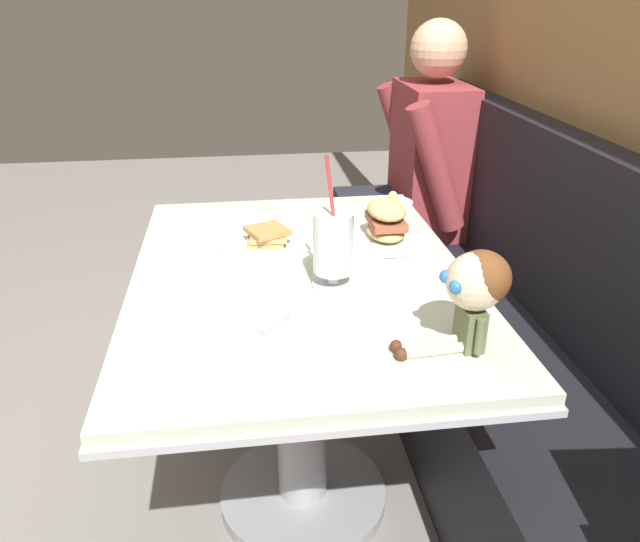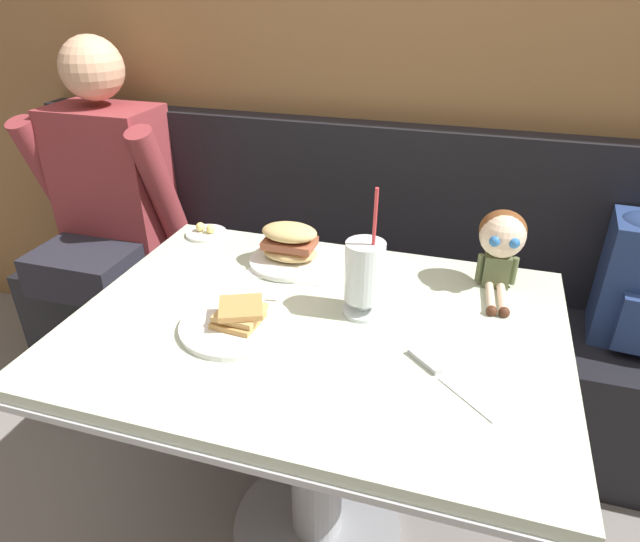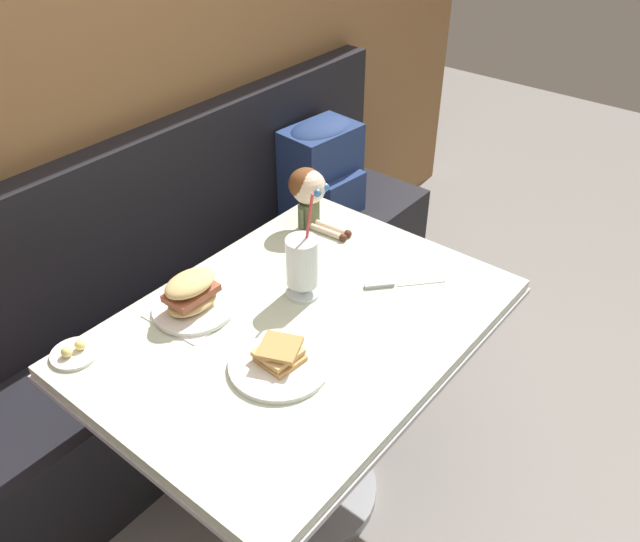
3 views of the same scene
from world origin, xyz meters
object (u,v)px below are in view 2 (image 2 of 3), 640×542
(butter_saucer, at_px, (206,232))
(diner_patron, at_px, (108,190))
(sandwich_plate, at_px, (290,248))
(milkshake_glass, at_px, (365,275))
(toast_plate, at_px, (237,322))
(butter_knife, at_px, (436,371))
(seated_doll, at_px, (502,239))

(butter_saucer, distance_m, diner_patron, 0.57)
(sandwich_plate, height_order, diner_patron, diner_patron)
(milkshake_glass, bearing_deg, sandwich_plate, 143.54)
(toast_plate, relative_size, diner_patron, 0.31)
(toast_plate, relative_size, butter_knife, 1.33)
(milkshake_glass, bearing_deg, butter_saucer, 152.95)
(toast_plate, height_order, diner_patron, diner_patron)
(toast_plate, relative_size, milkshake_glass, 0.79)
(butter_saucer, relative_size, butter_knife, 0.64)
(sandwich_plate, xyz_separation_m, butter_knife, (0.43, -0.35, -0.04))
(butter_saucer, height_order, seated_doll, seated_doll)
(milkshake_glass, distance_m, butter_saucer, 0.62)
(milkshake_glass, height_order, seated_doll, milkshake_glass)
(seated_doll, height_order, diner_patron, diner_patron)
(sandwich_plate, bearing_deg, toast_plate, -91.93)
(toast_plate, bearing_deg, milkshake_glass, 28.96)
(butter_saucer, bearing_deg, diner_patron, 155.47)
(sandwich_plate, relative_size, butter_saucer, 1.83)
(seated_doll, bearing_deg, diner_patron, 167.66)
(toast_plate, relative_size, seated_doll, 1.13)
(seated_doll, bearing_deg, milkshake_glass, -142.90)
(butter_saucer, bearing_deg, seated_doll, -4.14)
(butter_knife, bearing_deg, milkshake_glass, 137.67)
(toast_plate, xyz_separation_m, sandwich_plate, (0.01, 0.32, 0.03))
(toast_plate, xyz_separation_m, seated_doll, (0.54, 0.36, 0.11))
(butter_saucer, height_order, butter_knife, butter_saucer)
(butter_knife, xyz_separation_m, diner_patron, (-1.25, 0.68, -0.00))
(sandwich_plate, distance_m, butter_knife, 0.56)
(milkshake_glass, xyz_separation_m, seated_doll, (0.29, 0.22, 0.03))
(milkshake_glass, height_order, butter_saucer, milkshake_glass)
(sandwich_plate, xyz_separation_m, butter_saucer, (-0.30, 0.10, -0.04))
(diner_patron, bearing_deg, butter_saucer, -24.53)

